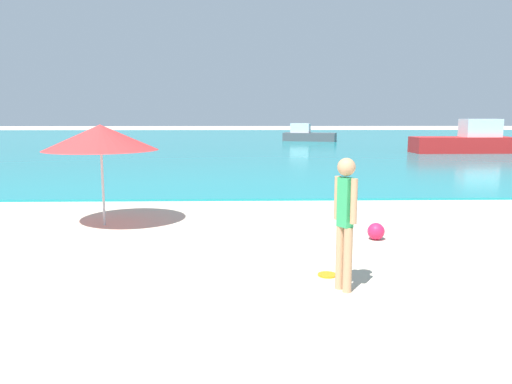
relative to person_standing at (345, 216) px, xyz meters
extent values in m
cube|color=teal|center=(-1.57, 36.76, -0.95)|extent=(160.00, 60.00, 0.06)
cylinder|color=tan|center=(0.04, -0.07, -0.56)|extent=(0.11, 0.11, 0.85)
cylinder|color=tan|center=(-0.04, 0.07, -0.56)|extent=(0.11, 0.11, 0.85)
cube|color=#2DA35B|center=(0.00, 0.00, 0.18)|extent=(0.20, 0.23, 0.63)
sphere|color=tan|center=(0.00, 0.00, 0.63)|extent=(0.23, 0.23, 0.23)
cylinder|color=tan|center=(0.08, -0.14, 0.22)|extent=(0.08, 0.08, 0.56)
cylinder|color=tan|center=(-0.08, 0.14, 0.22)|extent=(0.08, 0.08, 0.56)
cylinder|color=orange|center=(-0.11, 0.59, -0.97)|extent=(0.27, 0.27, 0.03)
cube|color=red|center=(11.49, 22.50, -0.46)|extent=(5.79, 1.95, 0.92)
cube|color=silver|center=(12.52, 22.51, 0.52)|extent=(2.10, 1.33, 1.04)
cube|color=#4C4C51|center=(4.31, 35.54, -0.57)|extent=(4.58, 2.68, 0.70)
cube|color=silver|center=(3.56, 35.78, 0.17)|extent=(1.80, 1.41, 0.79)
sphere|color=#E51E4C|center=(1.13, 2.61, -0.83)|extent=(0.31, 0.31, 0.31)
cylinder|color=#B7B7BC|center=(-4.17, 3.96, 0.04)|extent=(0.05, 0.05, 2.05)
cone|color=red|center=(-4.17, 3.96, 0.83)|extent=(2.30, 2.30, 0.52)
camera|label=1|loc=(-1.29, -6.13, 1.28)|focal=34.71mm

